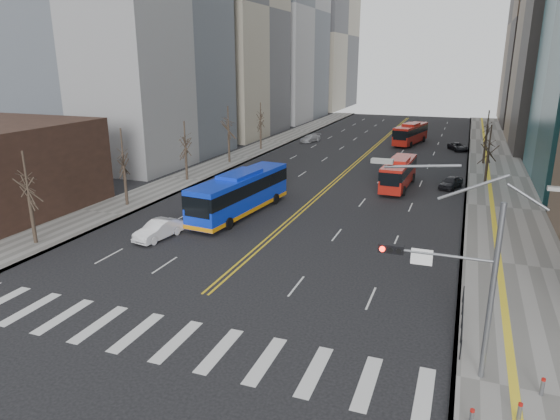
% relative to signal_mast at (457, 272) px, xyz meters
% --- Properties ---
extents(ground, '(220.00, 220.00, 0.00)m').
position_rel_signal_mast_xyz_m(ground, '(-13.77, -2.00, -4.86)').
color(ground, black).
extents(sidewalk_right, '(7.00, 130.00, 0.15)m').
position_rel_signal_mast_xyz_m(sidewalk_right, '(3.73, 43.00, -4.78)').
color(sidewalk_right, slate).
rests_on(sidewalk_right, ground).
extents(sidewalk_left, '(5.00, 130.00, 0.15)m').
position_rel_signal_mast_xyz_m(sidewalk_left, '(-30.27, 43.00, -4.78)').
color(sidewalk_left, slate).
rests_on(sidewalk_left, ground).
extents(crosswalk, '(26.70, 4.00, 0.01)m').
position_rel_signal_mast_xyz_m(crosswalk, '(-13.77, -2.00, -4.85)').
color(crosswalk, silver).
rests_on(crosswalk, ground).
extents(centerline, '(0.55, 100.00, 0.01)m').
position_rel_signal_mast_xyz_m(centerline, '(-13.77, 53.00, -4.85)').
color(centerline, gold).
rests_on(centerline, ground).
extents(signal_mast, '(5.37, 0.37, 9.39)m').
position_rel_signal_mast_xyz_m(signal_mast, '(0.00, 0.00, 0.00)').
color(signal_mast, slate).
rests_on(signal_mast, ground).
extents(pedestrian_railing, '(0.06, 6.06, 1.02)m').
position_rel_signal_mast_xyz_m(pedestrian_railing, '(0.53, 4.00, -4.03)').
color(pedestrian_railing, black).
rests_on(pedestrian_railing, sidewalk_right).
extents(bollards, '(2.87, 3.17, 0.78)m').
position_rel_signal_mast_xyz_m(bollards, '(2.50, -2.16, -4.30)').
color(bollards, slate).
rests_on(bollards, sidewalk_right).
extents(street_trees, '(35.20, 47.20, 7.60)m').
position_rel_signal_mast_xyz_m(street_trees, '(-20.94, 32.55, 0.02)').
color(street_trees, '#32281E').
rests_on(street_trees, ground).
extents(blue_bus, '(4.16, 13.44, 3.82)m').
position_rel_signal_mast_xyz_m(blue_bus, '(-18.62, 18.55, -2.85)').
color(blue_bus, '#0E30D4').
rests_on(blue_bus, ground).
extents(red_bus_near, '(2.86, 10.11, 3.21)m').
position_rel_signal_mast_xyz_m(red_bus_near, '(-6.66, 33.26, -3.06)').
color(red_bus_near, '#A31911').
rests_on(red_bus_near, ground).
extents(red_bus_far, '(4.58, 11.07, 3.43)m').
position_rel_signal_mast_xyz_m(red_bus_far, '(-8.82, 63.54, -2.94)').
color(red_bus_far, '#A31911').
rests_on(red_bus_far, ground).
extents(car_white, '(2.21, 4.56, 1.44)m').
position_rel_signal_mast_xyz_m(car_white, '(-21.80, 10.33, -4.14)').
color(car_white, silver).
rests_on(car_white, ground).
extents(car_dark_mid, '(2.74, 4.12, 1.30)m').
position_rel_signal_mast_xyz_m(car_dark_mid, '(-1.27, 34.91, -4.20)').
color(car_dark_mid, black).
rests_on(car_dark_mid, ground).
extents(car_silver, '(3.03, 4.75, 1.28)m').
position_rel_signal_mast_xyz_m(car_silver, '(-24.86, 59.98, -4.22)').
color(car_silver, '#AAAAAF').
rests_on(car_silver, ground).
extents(car_dark_far, '(3.51, 4.63, 1.17)m').
position_rel_signal_mast_xyz_m(car_dark_far, '(-1.27, 59.94, -4.27)').
color(car_dark_far, black).
rests_on(car_dark_far, ground).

